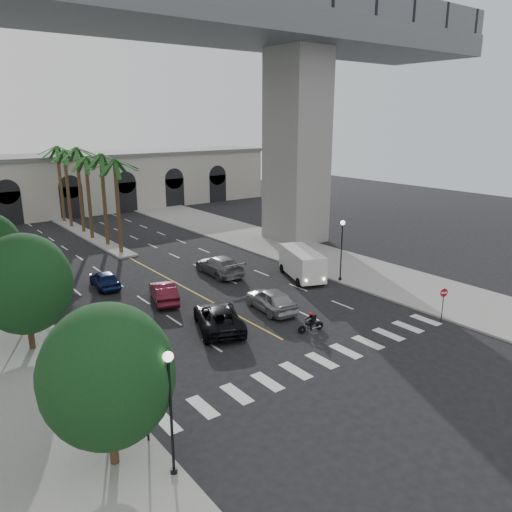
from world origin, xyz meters
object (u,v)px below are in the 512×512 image
(car_e, at_px, (105,279))
(traffic_signal_far, at_px, (110,356))
(lamp_post_left_near, at_px, (170,403))
(car_c, at_px, (218,317))
(pedestrian_a, at_px, (89,363))
(do_not_enter_sign, at_px, (443,298))
(car_b, at_px, (164,292))
(cargo_van, at_px, (302,263))
(lamp_post_left_far, at_px, (30,271))
(car_a, at_px, (271,300))
(car_d, at_px, (219,265))
(lamp_post_right, at_px, (342,245))
(motorcycle_rider, at_px, (312,323))
(traffic_signal_near, at_px, (145,391))

(car_e, bearing_deg, traffic_signal_far, 75.76)
(lamp_post_left_near, xyz_separation_m, traffic_signal_far, (0.10, 6.50, -0.71))
(car_c, relative_size, car_e, 1.36)
(pedestrian_a, bearing_deg, traffic_signal_far, -107.64)
(pedestrian_a, height_order, do_not_enter_sign, do_not_enter_sign)
(car_b, relative_size, cargo_van, 0.74)
(lamp_post_left_far, relative_size, car_a, 1.08)
(lamp_post_left_far, height_order, cargo_van, lamp_post_left_far)
(car_c, height_order, do_not_enter_sign, do_not_enter_sign)
(car_b, height_order, car_d, car_d)
(car_a, xyz_separation_m, pedestrian_a, (-14.01, -2.23, 0.28))
(lamp_post_left_far, relative_size, car_e, 1.24)
(cargo_van, bearing_deg, lamp_post_left_far, -173.56)
(lamp_post_left_far, distance_m, car_b, 9.47)
(lamp_post_right, distance_m, motorcycle_rider, 11.26)
(traffic_signal_far, distance_m, car_c, 10.13)
(car_a, bearing_deg, motorcycle_rider, 94.40)
(traffic_signal_near, xyz_separation_m, car_b, (8.41, 15.13, -1.73))
(pedestrian_a, relative_size, do_not_enter_sign, 0.79)
(car_b, bearing_deg, car_d, -137.51)
(lamp_post_left_near, bearing_deg, car_b, 64.24)
(traffic_signal_near, relative_size, traffic_signal_far, 1.00)
(motorcycle_rider, bearing_deg, lamp_post_left_near, -144.25)
(traffic_signal_far, bearing_deg, car_d, 42.83)
(car_a, height_order, car_e, car_a)
(motorcycle_rider, bearing_deg, traffic_signal_near, -153.06)
(traffic_signal_near, bearing_deg, car_c, 43.01)
(pedestrian_a, bearing_deg, lamp_post_left_near, -111.37)
(do_not_enter_sign, bearing_deg, pedestrian_a, -178.19)
(pedestrian_a, bearing_deg, car_d, 14.82)
(lamp_post_right, height_order, car_e, lamp_post_right)
(lamp_post_left_near, distance_m, pedestrian_a, 9.36)
(traffic_signal_far, xyz_separation_m, car_e, (6.03, 17.06, -1.78))
(car_b, height_order, do_not_enter_sign, do_not_enter_sign)
(cargo_van, distance_m, pedestrian_a, 21.83)
(traffic_signal_far, bearing_deg, lamp_post_left_far, 90.40)
(lamp_post_left_near, xyz_separation_m, traffic_signal_near, (0.10, 2.50, -0.71))
(lamp_post_left_near, xyz_separation_m, cargo_van, (20.75, 15.60, -1.81))
(traffic_signal_far, relative_size, do_not_enter_sign, 1.49)
(motorcycle_rider, relative_size, car_a, 0.39)
(lamp_post_left_near, relative_size, motorcycle_rider, 2.79)
(lamp_post_right, bearing_deg, do_not_enter_sign, -94.96)
(traffic_signal_far, xyz_separation_m, pedestrian_a, (-0.20, 2.62, -1.39))
(car_b, bearing_deg, motorcycle_rider, 133.66)
(lamp_post_right, bearing_deg, lamp_post_left_near, -150.31)
(car_a, distance_m, car_d, 9.70)
(motorcycle_rider, xyz_separation_m, car_c, (-4.64, 4.02, 0.19))
(do_not_enter_sign, bearing_deg, traffic_signal_near, -161.41)
(car_c, xyz_separation_m, cargo_van, (11.67, 4.72, 0.60))
(lamp_post_right, height_order, car_c, lamp_post_right)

